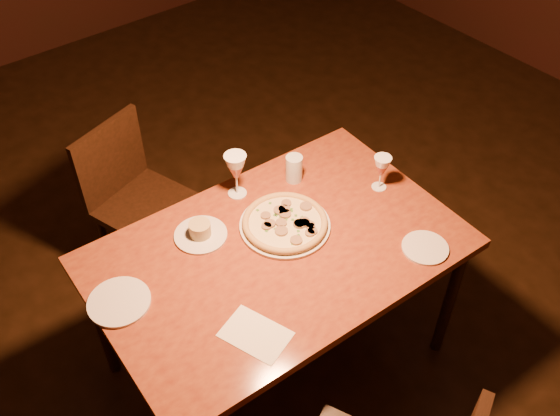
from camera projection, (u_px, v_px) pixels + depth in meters
floor at (320, 376)px, 2.82m from camera, size 7.00×7.00×0.00m
dining_table at (277, 260)px, 2.42m from camera, size 1.43×0.96×0.74m
chair_far at (135, 196)px, 2.99m from camera, size 0.51×0.51×0.83m
pizza_plate at (285, 223)px, 2.44m from camera, size 0.36×0.36×0.04m
ramekin_saucer at (200, 232)px, 2.41m from camera, size 0.21×0.21×0.07m
wine_glass_far at (236, 175)px, 2.53m from camera, size 0.09×0.09×0.20m
wine_glass_right at (381, 173)px, 2.57m from camera, size 0.07×0.07×0.16m
water_tumbler at (294, 168)px, 2.62m from camera, size 0.07×0.07×0.12m
side_plate_left at (119, 302)px, 2.19m from camera, size 0.22×0.22×0.01m
side_plate_near at (425, 248)px, 2.37m from camera, size 0.18×0.18×0.01m
menu_card at (256, 334)px, 2.09m from camera, size 0.22×0.26×0.00m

